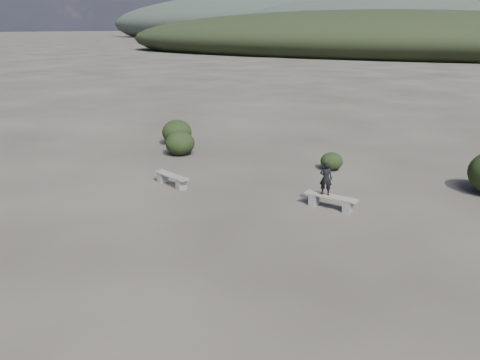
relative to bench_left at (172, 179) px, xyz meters
The scene contains 7 objects.
ground 6.26m from the bench_left, 48.15° to the right, with size 1200.00×1200.00×0.00m, color #322D27.
bench_left is the anchor object (origin of this frame).
bench_right 5.55m from the bench_left, ahead, with size 1.66×0.44×0.41m.
seated_person 5.40m from the bench_left, ahead, with size 0.38×0.25×1.04m, color black.
shrub_a 4.20m from the bench_left, 122.79° to the left, with size 1.26×1.26×1.03m, color black.
shrub_c 6.22m from the bench_left, 48.10° to the left, with size 0.86×0.86×0.69m, color black.
shrub_f 6.12m from the bench_left, 125.41° to the left, with size 1.38×1.38×1.17m, color black.
Camera 1 is at (5.57, -7.49, 5.24)m, focal length 35.00 mm.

